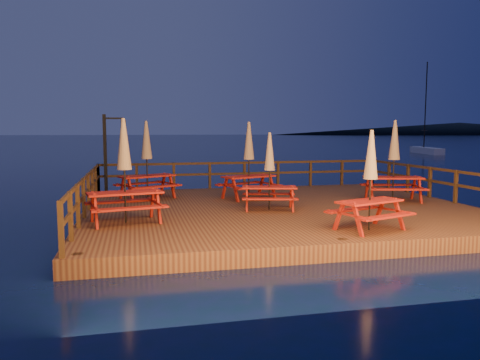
{
  "coord_description": "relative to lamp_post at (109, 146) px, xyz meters",
  "views": [
    {
      "loc": [
        -4.48,
        -14.02,
        2.82
      ],
      "look_at": [
        -1.16,
        0.6,
        1.2
      ],
      "focal_mm": 35.0,
      "sensor_mm": 36.0,
      "label": 1
    }
  ],
  "objects": [
    {
      "name": "ground",
      "position": [
        5.39,
        -4.55,
        -2.2
      ],
      "size": [
        500.0,
        500.0,
        0.0
      ],
      "primitive_type": "plane",
      "color": "black",
      "rests_on": "ground"
    },
    {
      "name": "deck",
      "position": [
        5.39,
        -4.55,
        -2.0
      ],
      "size": [
        12.0,
        10.0,
        0.4
      ],
      "primitive_type": "cube",
      "color": "#472516",
      "rests_on": "ground"
    },
    {
      "name": "deck_piles",
      "position": [
        5.39,
        -4.55,
        -2.5
      ],
      "size": [
        11.44,
        9.44,
        1.4
      ],
      "color": "#342510",
      "rests_on": "ground"
    },
    {
      "name": "railing",
      "position": [
        5.39,
        -2.77,
        -1.03
      ],
      "size": [
        11.8,
        9.75,
        1.1
      ],
      "color": "#342510",
      "rests_on": "deck"
    },
    {
      "name": "lamp_post",
      "position": [
        0.0,
        0.0,
        0.0
      ],
      "size": [
        0.85,
        0.18,
        3.0
      ],
      "color": "black",
      "rests_on": "deck"
    },
    {
      "name": "headland_right",
      "position": [
        190.39,
        225.45,
        1.3
      ],
      "size": [
        230.4,
        86.4,
        7.0
      ],
      "primitive_type": "ellipsoid",
      "color": "black",
      "rests_on": "ground"
    },
    {
      "name": "sailboat",
      "position": [
        34.6,
        30.38,
        -1.83
      ],
      "size": [
        2.84,
        7.44,
        10.91
      ],
      "rotation": [
        0.0,
        0.0,
        -0.22
      ],
      "color": "silver",
      "rests_on": "ground"
    },
    {
      "name": "picnic_table_0",
      "position": [
        4.89,
        -5.07,
        -0.58
      ],
      "size": [
        1.91,
        1.69,
        2.34
      ],
      "rotation": [
        0.0,
        0.0,
        -0.24
      ],
      "color": "maroon",
      "rests_on": "deck"
    },
    {
      "name": "picnic_table_1",
      "position": [
        6.43,
        -8.4,
        -0.54
      ],
      "size": [
        2.05,
        1.86,
        2.41
      ],
      "rotation": [
        0.0,
        0.0,
        0.33
      ],
      "color": "maroon",
      "rests_on": "deck"
    },
    {
      "name": "picnic_table_2",
      "position": [
        0.67,
        -6.19,
        -0.39
      ],
      "size": [
        2.17,
        1.91,
        2.71
      ],
      "rotation": [
        0.0,
        0.0,
        0.2
      ],
      "color": "maroon",
      "rests_on": "deck"
    },
    {
      "name": "picnic_table_3",
      "position": [
        1.35,
        -1.88,
        -0.38
      ],
      "size": [
        2.39,
        2.22,
        2.73
      ],
      "rotation": [
        0.0,
        0.0,
        0.43
      ],
      "color": "maroon",
      "rests_on": "deck"
    },
    {
      "name": "picnic_table_4",
      "position": [
        9.5,
        -4.32,
        -0.37
      ],
      "size": [
        2.27,
        2.03,
        2.74
      ],
      "rotation": [
        0.0,
        0.0,
        -0.27
      ],
      "color": "maroon",
      "rests_on": "deck"
    },
    {
      "name": "picnic_table_5",
      "position": [
        4.84,
        -2.7,
        -0.4
      ],
      "size": [
        2.31,
        2.11,
        2.69
      ],
      "rotation": [
        0.0,
        0.0,
        0.36
      ],
      "color": "maroon",
      "rests_on": "deck"
    }
  ]
}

